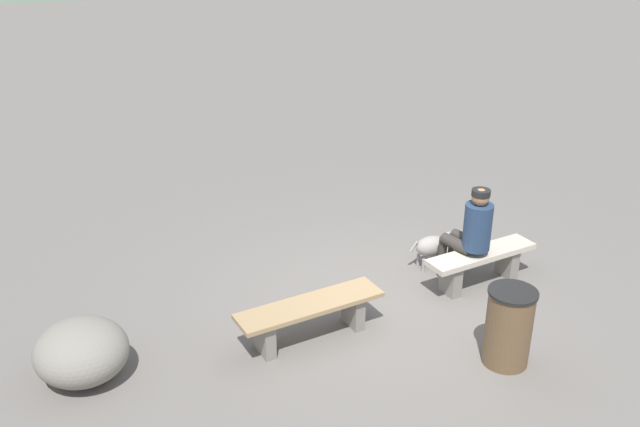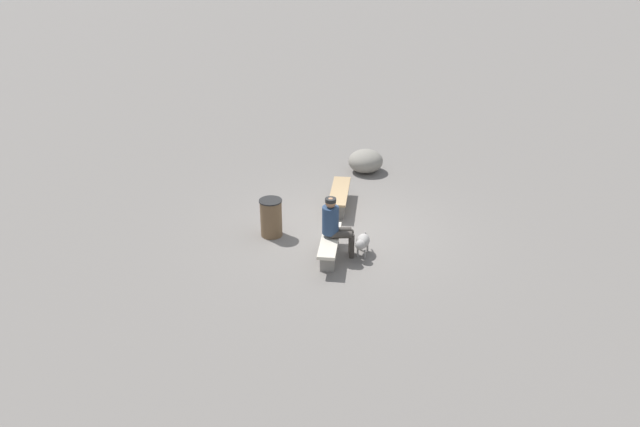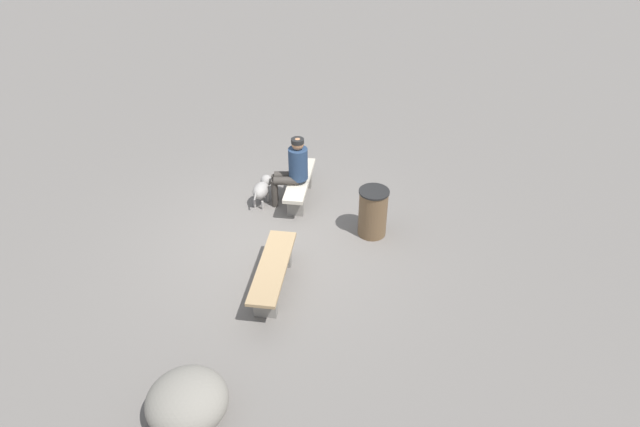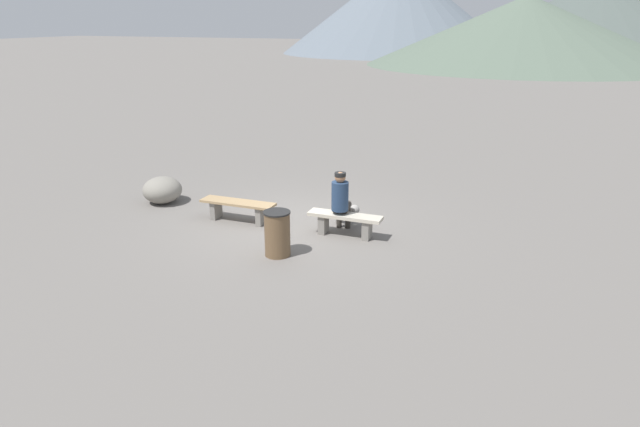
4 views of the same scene
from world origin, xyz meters
name	(u,v)px [view 4 (image 4 of 4)]	position (x,y,z in m)	size (l,w,h in m)	color
ground	(289,226)	(0.00, 0.00, -0.03)	(210.00, 210.00, 0.06)	slate
bench_left	(238,207)	(-1.14, -0.20, 0.32)	(1.69, 0.43, 0.46)	gray
bench_right	(345,221)	(1.33, -0.18, 0.33)	(1.53, 0.37, 0.47)	gray
seated_person	(341,198)	(1.20, -0.09, 0.78)	(0.41, 0.68, 1.35)	navy
dog	(346,210)	(1.12, 0.49, 0.32)	(0.69, 0.34, 0.47)	gray
trash_bin	(277,233)	(0.47, -1.58, 0.44)	(0.51, 0.51, 0.87)	brown
boulder	(162,190)	(-3.50, 0.31, 0.32)	(0.97, 0.93, 0.64)	gray
distant_peak_0	(525,30)	(2.51, 47.76, 3.13)	(29.28, 29.28, 6.27)	#566656
distant_peak_1	(597,17)	(9.92, 72.10, 4.35)	(39.77, 39.77, 8.71)	#4C5651
distant_peak_3	(400,7)	(-13.13, 62.71, 5.47)	(29.30, 29.30, 10.93)	slate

